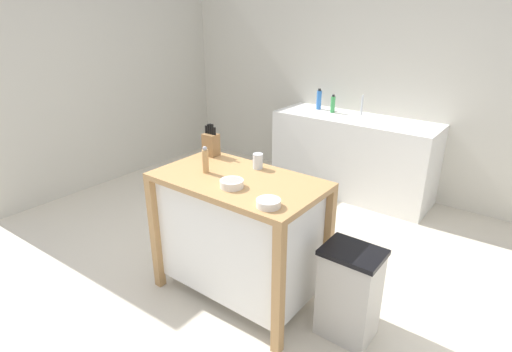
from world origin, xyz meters
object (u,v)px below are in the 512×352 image
(pepper_grinder, at_px, (205,160))
(sink_faucet, at_px, (362,105))
(drinking_cup, at_px, (258,161))
(bottle_spray_cleaner, at_px, (333,104))
(bottle_hand_soap, at_px, (319,100))
(knife_block, at_px, (211,144))
(bowl_ceramic_small, at_px, (268,203))
(trash_bin, at_px, (349,293))
(kitchen_island, at_px, (239,232))
(bowl_stoneware_deep, at_px, (232,183))

(pepper_grinder, bearing_deg, sink_faucet, 87.53)
(drinking_cup, bearing_deg, bottle_spray_cleaner, 102.58)
(bottle_hand_soap, bearing_deg, sink_faucet, 3.14)
(knife_block, relative_size, bowl_ceramic_small, 1.77)
(pepper_grinder, distance_m, sink_faucet, 2.36)
(trash_bin, relative_size, bottle_hand_soap, 2.65)
(knife_block, distance_m, drinking_cup, 0.45)
(bottle_spray_cleaner, distance_m, bottle_hand_soap, 0.22)
(kitchen_island, distance_m, knife_block, 0.71)
(pepper_grinder, height_order, bottle_hand_soap, bottle_hand_soap)
(bottle_hand_soap, bearing_deg, pepper_grinder, -79.87)
(bowl_stoneware_deep, relative_size, bottle_hand_soap, 0.63)
(trash_bin, bearing_deg, sink_faucet, 113.35)
(pepper_grinder, bearing_deg, bottle_spray_cleaner, 95.21)
(bowl_ceramic_small, distance_m, bottle_spray_cleaner, 2.58)
(sink_faucet, distance_m, bottle_spray_cleaner, 0.32)
(kitchen_island, xyz_separation_m, knife_block, (-0.45, 0.23, 0.50))
(knife_block, xyz_separation_m, bowl_stoneware_deep, (0.52, -0.37, -0.07))
(bowl_ceramic_small, distance_m, pepper_grinder, 0.67)
(kitchen_island, bearing_deg, knife_block, 153.10)
(bowl_stoneware_deep, bearing_deg, trash_bin, 17.19)
(knife_block, relative_size, pepper_grinder, 1.31)
(sink_faucet, distance_m, bottle_hand_soap, 0.52)
(trash_bin, relative_size, bottle_spray_cleaner, 3.10)
(kitchen_island, relative_size, bowl_stoneware_deep, 7.66)
(drinking_cup, bearing_deg, pepper_grinder, -130.34)
(bowl_stoneware_deep, xyz_separation_m, bowl_ceramic_small, (0.34, -0.08, -0.00))
(bottle_spray_cleaner, bearing_deg, sink_faucet, 15.37)
(drinking_cup, bearing_deg, knife_block, 179.24)
(bowl_stoneware_deep, relative_size, bottle_spray_cleaner, 0.74)
(drinking_cup, xyz_separation_m, pepper_grinder, (-0.24, -0.28, 0.04))
(pepper_grinder, height_order, sink_faucet, pepper_grinder)
(bottle_hand_soap, bearing_deg, kitchen_island, -73.90)
(drinking_cup, relative_size, bottle_hand_soap, 0.46)
(kitchen_island, xyz_separation_m, trash_bin, (0.81, 0.09, -0.20))
(bowl_ceramic_small, height_order, bottle_hand_soap, bottle_hand_soap)
(knife_block, bearing_deg, pepper_grinder, -53.10)
(bowl_ceramic_small, bearing_deg, drinking_cup, 132.77)
(pepper_grinder, bearing_deg, drinking_cup, 49.66)
(knife_block, bearing_deg, bowl_ceramic_small, -27.55)
(kitchen_island, distance_m, pepper_grinder, 0.56)
(knife_block, relative_size, sink_faucet, 1.13)
(bowl_ceramic_small, distance_m, drinking_cup, 0.60)
(knife_block, height_order, bottle_hand_soap, knife_block)
(kitchen_island, height_order, trash_bin, kitchen_island)
(drinking_cup, bearing_deg, bowl_ceramic_small, -47.23)
(bowl_ceramic_small, bearing_deg, bottle_hand_soap, 113.12)
(trash_bin, distance_m, sink_faucet, 2.49)
(trash_bin, bearing_deg, drinking_cup, 170.96)
(trash_bin, height_order, bottle_spray_cleaner, bottle_spray_cleaner)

